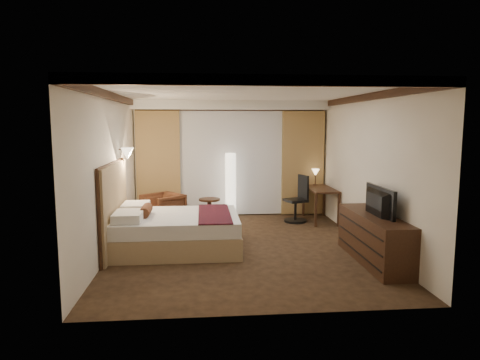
{
  "coord_description": "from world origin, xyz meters",
  "views": [
    {
      "loc": [
        -0.7,
        -7.37,
        2.17
      ],
      "look_at": [
        0.0,
        0.4,
        1.15
      ],
      "focal_mm": 32.0,
      "sensor_mm": 36.0,
      "label": 1
    }
  ],
  "objects": [
    {
      "name": "desk_lamp",
      "position": [
        1.95,
        2.36,
        0.92
      ],
      "size": [
        0.18,
        0.18,
        0.34
      ],
      "primitive_type": null,
      "color": "#FFD899",
      "rests_on": "desk"
    },
    {
      "name": "armchair",
      "position": [
        -1.55,
        1.84,
        0.38
      ],
      "size": [
        1.0,
        1.0,
        0.75
      ],
      "primitive_type": "imported",
      "rotation": [
        0.0,
        0.0,
        -0.86
      ],
      "color": "#442714",
      "rests_on": "floor"
    },
    {
      "name": "floor",
      "position": [
        0.0,
        0.0,
        0.0
      ],
      "size": [
        4.5,
        5.5,
        0.01
      ],
      "primitive_type": "cube",
      "color": "black",
      "rests_on": "ground"
    },
    {
      "name": "wall_sconce",
      "position": [
        -2.09,
        0.81,
        1.62
      ],
      "size": [
        0.24,
        0.24,
        0.24
      ],
      "primitive_type": null,
      "color": "white",
      "rests_on": "left_wall"
    },
    {
      "name": "curtain_sheer",
      "position": [
        0.0,
        2.67,
        1.25
      ],
      "size": [
        2.48,
        0.04,
        2.45
      ],
      "primitive_type": "cube",
      "color": "silver",
      "rests_on": "back_wall"
    },
    {
      "name": "right_wall",
      "position": [
        2.25,
        0.0,
        1.35
      ],
      "size": [
        0.02,
        5.5,
        2.7
      ],
      "primitive_type": "cube",
      "color": "beige",
      "rests_on": "floor"
    },
    {
      "name": "dresser",
      "position": [
        2.0,
        -1.0,
        0.38
      ],
      "size": [
        0.5,
        1.96,
        0.76
      ],
      "primitive_type": null,
      "color": "black",
      "rests_on": "floor"
    },
    {
      "name": "back_wall",
      "position": [
        0.0,
        2.75,
        1.35
      ],
      "size": [
        4.5,
        0.02,
        2.7
      ],
      "primitive_type": "cube",
      "color": "beige",
      "rests_on": "floor"
    },
    {
      "name": "floor_lamp",
      "position": [
        -0.04,
        2.35,
        0.76
      ],
      "size": [
        0.32,
        0.32,
        1.53
      ],
      "primitive_type": null,
      "color": "white",
      "rests_on": "floor"
    },
    {
      "name": "ceiling",
      "position": [
        0.0,
        0.0,
        2.7
      ],
      "size": [
        4.5,
        5.5,
        0.01
      ],
      "primitive_type": "cube",
      "color": "white",
      "rests_on": "back_wall"
    },
    {
      "name": "soffit",
      "position": [
        0.0,
        2.5,
        2.6
      ],
      "size": [
        4.5,
        0.5,
        0.2
      ],
      "primitive_type": "cube",
      "color": "white",
      "rests_on": "ceiling"
    },
    {
      "name": "curtain_right_drape",
      "position": [
        1.7,
        2.61,
        1.25
      ],
      "size": [
        1.0,
        0.14,
        2.45
      ],
      "primitive_type": "cube",
      "color": "tan",
      "rests_on": "back_wall"
    },
    {
      "name": "headboard",
      "position": [
        -2.2,
        -0.02,
        0.75
      ],
      "size": [
        0.12,
        1.96,
        1.5
      ],
      "primitive_type": null,
      "color": "#A3845F",
      "rests_on": "floor"
    },
    {
      "name": "curtain_left_drape",
      "position": [
        -1.7,
        2.61,
        1.25
      ],
      "size": [
        1.0,
        0.14,
        2.45
      ],
      "primitive_type": "cube",
      "color": "tan",
      "rests_on": "back_wall"
    },
    {
      "name": "crown_molding",
      "position": [
        0.0,
        0.0,
        2.64
      ],
      "size": [
        4.5,
        5.5,
        0.12
      ],
      "primitive_type": null,
      "color": "black",
      "rests_on": "ceiling"
    },
    {
      "name": "side_table",
      "position": [
        -0.54,
        2.05,
        0.26
      ],
      "size": [
        0.47,
        0.47,
        0.52
      ],
      "primitive_type": null,
      "color": "black",
      "rests_on": "floor"
    },
    {
      "name": "desk",
      "position": [
        1.95,
        1.9,
        0.38
      ],
      "size": [
        0.55,
        1.21,
        0.75
      ],
      "primitive_type": null,
      "color": "black",
      "rests_on": "floor"
    },
    {
      "name": "television",
      "position": [
        1.97,
        -1.0,
        1.06
      ],
      "size": [
        0.62,
        1.06,
        0.14
      ],
      "primitive_type": "imported",
      "rotation": [
        0.0,
        0.0,
        1.56
      ],
      "color": "black",
      "rests_on": "dresser"
    },
    {
      "name": "office_chair",
      "position": [
        1.37,
        1.85,
        0.53
      ],
      "size": [
        0.64,
        0.64,
        1.05
      ],
      "primitive_type": null,
      "rotation": [
        0.0,
        0.0,
        0.33
      ],
      "color": "black",
      "rests_on": "floor"
    },
    {
      "name": "left_wall",
      "position": [
        -2.25,
        0.0,
        1.35
      ],
      "size": [
        0.02,
        5.5,
        2.7
      ],
      "primitive_type": "cube",
      "color": "beige",
      "rests_on": "floor"
    },
    {
      "name": "bed",
      "position": [
        -1.13,
        -0.02,
        0.31
      ],
      "size": [
        2.13,
        1.66,
        0.62
      ],
      "primitive_type": null,
      "color": "white",
      "rests_on": "floor"
    }
  ]
}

